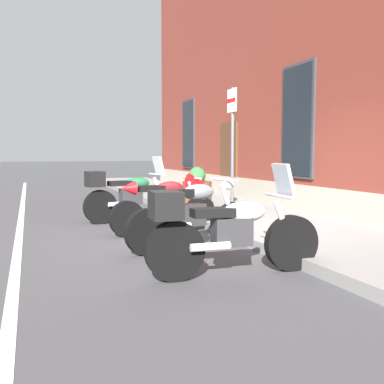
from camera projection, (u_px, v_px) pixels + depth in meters
ground_plane at (223, 237)px, 7.45m from camera, size 140.00×140.00×0.00m
sidewalk at (290, 228)px, 7.90m from camera, size 31.11×2.62×0.15m
lane_stripe at (17, 251)px, 6.36m from camera, size 31.11×0.12×0.01m
motorcycle_green_touring at (128, 195)px, 9.08m from camera, size 0.76×2.06×1.33m
motorcycle_red_sport at (169, 201)px, 7.84m from camera, size 0.69×2.03×1.03m
motorcycle_grey_naked at (194, 215)px, 6.51m from camera, size 0.74×2.12×1.01m
motorcycle_silver_touring at (227, 230)px, 5.02m from camera, size 0.62×2.11×1.28m
parking_sign at (232, 134)px, 8.64m from camera, size 0.36×0.07×2.51m
barrel_planter at (197, 191)px, 10.40m from camera, size 0.71×0.71×0.93m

